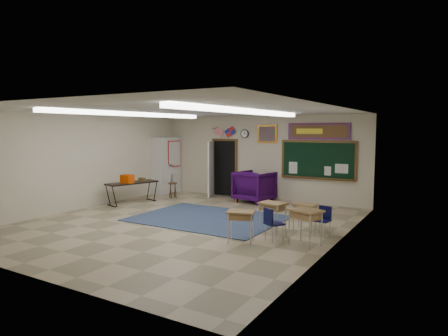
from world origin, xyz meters
The scene contains 25 objects.
floor centered at (0.00, 0.00, 0.00)m, with size 9.00×9.00×0.00m, color tan.
back_wall centered at (0.00, 4.50, 1.50)m, with size 8.00×0.04×3.00m, color beige.
front_wall centered at (0.00, -4.50, 1.50)m, with size 8.00×0.04×3.00m, color beige.
left_wall centered at (-4.00, 0.00, 1.50)m, with size 0.04×9.00×3.00m, color beige.
right_wall centered at (4.00, 0.00, 1.50)m, with size 0.04×9.00×3.00m, color beige.
ceiling centered at (0.00, 0.00, 3.00)m, with size 8.00×9.00×0.04m, color silver.
area_rug centered at (0.20, 0.80, 0.01)m, with size 4.00×3.00×0.02m, color #2F3C59.
fluorescent_strips centered at (0.00, 0.00, 2.94)m, with size 3.86×6.00×0.10m, color white, non-canonical shape.
doorway centered at (-1.50, 4.35, 1.06)m, with size 1.10×0.89×2.16m.
chalkboard centered at (2.20, 4.46, 1.46)m, with size 2.55×0.14×1.30m.
bulletin_board centered at (2.20, 4.47, 2.45)m, with size 2.10×0.05×0.55m.
framed_art_print centered at (0.35, 4.47, 2.35)m, with size 0.75×0.05×0.65m.
wall_clock centered at (-0.55, 4.47, 2.35)m, with size 0.32×0.05×0.32m.
wall_flags centered at (-1.40, 4.44, 2.48)m, with size 1.16×0.06×0.70m, color red, non-canonical shape.
storage_cabinet centered at (-3.71, 3.85, 1.10)m, with size 0.59×1.25×2.20m.
wingback_armchair centered at (0.18, 3.83, 0.54)m, with size 1.15×1.19×1.08m, color #240535.
student_chair_reading centered at (-0.02, 3.97, 0.39)m, with size 0.39×0.39×0.79m, color black, non-canonical shape.
student_chair_desk_a centered at (2.74, -0.36, 0.38)m, with size 0.38×0.38×0.76m, color black, non-canonical shape.
student_chair_desk_b centered at (3.54, 0.64, 0.35)m, with size 0.35×0.35×0.70m, color black, non-canonical shape.
student_desk_front_left centered at (2.38, 0.36, 0.41)m, with size 0.68×0.56×0.74m.
student_desk_front_right centered at (3.01, 0.92, 0.37)m, with size 0.58×0.44×0.67m.
student_desk_back_left centered at (2.15, -0.85, 0.40)m, with size 0.71×0.61×0.72m.
student_desk_back_right centered at (3.46, -0.34, 0.45)m, with size 0.79×0.69×0.80m.
folding_table centered at (-3.26, 1.43, 0.40)m, with size 1.04×1.86×1.01m.
wooden_stool centered at (-2.73, 2.98, 0.29)m, with size 0.32×0.32×0.57m.
Camera 1 is at (6.24, -8.51, 2.52)m, focal length 32.00 mm.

